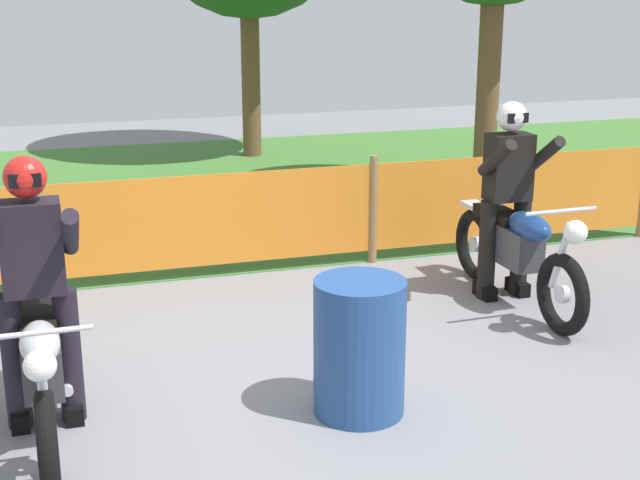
# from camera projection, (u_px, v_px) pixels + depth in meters

# --- Properties ---
(ground) EXTENTS (24.00, 24.00, 0.02)m
(ground) POSITION_uv_depth(u_px,v_px,m) (286.00, 387.00, 6.11)
(ground) COLOR gray
(grass_verge) EXTENTS (24.00, 7.00, 0.01)m
(grass_verge) POSITION_uv_depth(u_px,v_px,m) (166.00, 192.00, 11.51)
(grass_verge) COLOR #427A33
(grass_verge) RESTS_ON ground
(barrier_fence) EXTENTS (9.20, 0.08, 1.05)m
(barrier_fence) POSITION_uv_depth(u_px,v_px,m) (216.00, 220.00, 8.16)
(barrier_fence) COLOR olive
(barrier_fence) RESTS_ON ground
(motorcycle_lead) EXTENTS (0.57, 1.92, 0.91)m
(motorcycle_lead) POSITION_uv_depth(u_px,v_px,m) (43.00, 370.00, 5.30)
(motorcycle_lead) COLOR black
(motorcycle_lead) RESTS_ON ground
(motorcycle_trailing) EXTENTS (0.61, 2.06, 0.98)m
(motorcycle_trailing) POSITION_uv_depth(u_px,v_px,m) (517.00, 250.00, 7.49)
(motorcycle_trailing) COLOR black
(motorcycle_trailing) RESTS_ON ground
(rider_lead) EXTENTS (0.54, 0.68, 1.69)m
(rider_lead) POSITION_uv_depth(u_px,v_px,m) (35.00, 277.00, 5.35)
(rider_lead) COLOR black
(rider_lead) RESTS_ON ground
(rider_trailing) EXTENTS (0.55, 0.56, 1.69)m
(rider_trailing) POSITION_uv_depth(u_px,v_px,m) (508.00, 193.00, 7.55)
(rider_trailing) COLOR black
(rider_trailing) RESTS_ON ground
(spare_drum) EXTENTS (0.58, 0.58, 0.88)m
(spare_drum) POSITION_uv_depth(u_px,v_px,m) (359.00, 347.00, 5.63)
(spare_drum) COLOR navy
(spare_drum) RESTS_ON ground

